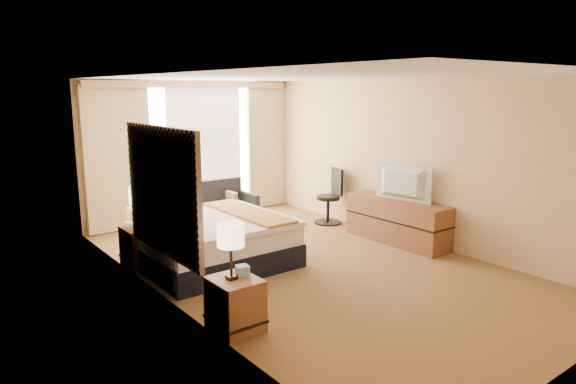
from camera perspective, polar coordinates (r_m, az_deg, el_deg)
floor at (r=7.31m, az=2.40°, el=-8.11°), size 4.20×7.00×0.02m
ceiling at (r=6.89m, az=2.59°, el=12.72°), size 4.20×7.00×0.02m
wall_back at (r=9.90m, az=-10.66°, el=4.57°), size 4.20×0.02×2.60m
wall_left at (r=5.88m, az=-13.40°, el=-0.07°), size 0.02×7.00×2.60m
wall_right at (r=8.47m, az=13.47°, el=3.35°), size 0.02×7.00×2.60m
headboard at (r=6.08m, az=-13.82°, el=0.08°), size 0.06×1.85×1.50m
nightstand_left at (r=5.39m, az=-5.90°, el=-12.29°), size 0.45×0.52×0.55m
nightstand_right at (r=7.52m, az=-16.01°, el=-5.79°), size 0.45×0.52×0.55m
media_dresser at (r=8.45m, az=12.01°, el=-3.18°), size 0.50×1.80×0.70m
window at (r=9.99m, az=-9.31°, el=4.79°), size 2.30×0.02×2.30m
curtains at (r=9.79m, az=-10.40°, el=5.15°), size 4.12×0.19×2.56m
bed at (r=7.30m, az=-8.35°, el=-5.40°), size 1.94×1.77×0.94m
loveseat at (r=9.37m, az=-7.73°, el=-2.12°), size 1.30×0.71×0.81m
floor_lamp at (r=8.34m, az=-13.94°, el=2.80°), size 0.22×0.22×1.76m
desk_chair at (r=9.46m, az=4.78°, el=-0.78°), size 0.50×0.49×1.02m
lamp_left at (r=5.14m, az=-6.40°, el=-4.90°), size 0.28×0.28×0.58m
lamp_right at (r=7.32m, az=-16.21°, el=-0.40°), size 0.28×0.28×0.58m
tissue_box at (r=5.34m, az=-5.08°, el=-8.70°), size 0.14×0.14×0.11m
telephone at (r=7.61m, az=-15.63°, el=-3.13°), size 0.21×0.17×0.07m
television at (r=8.23m, az=12.34°, el=0.95°), size 0.27×1.00×0.57m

